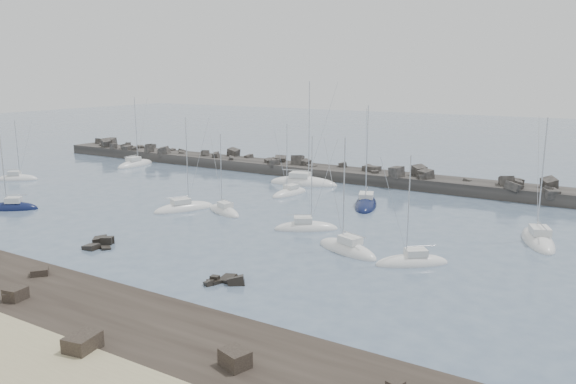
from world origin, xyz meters
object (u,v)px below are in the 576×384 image
object	(u,v)px
sailboat_10	(538,241)
sailboat_2	(12,208)
sailboat_3	(184,209)
sailboat_7	(306,228)
sailboat_4	(303,183)
sailboat_0	(17,179)
sailboat_8	(366,205)
sailboat_13	(412,263)
sailboat_5	(224,212)
sailboat_1	(135,165)
sailboat_9	(347,250)
sailboat_6	(290,194)

from	to	relation	value
sailboat_10	sailboat_2	bearing A→B (deg)	-161.52
sailboat_3	sailboat_7	xyz separation A→B (m)	(18.49, 0.22, 0.00)
sailboat_4	sailboat_7	distance (m)	26.75
sailboat_0	sailboat_8	world-z (taller)	sailboat_8
sailboat_7	sailboat_13	bearing A→B (deg)	-19.60
sailboat_5	sailboat_7	size ratio (longest dim) A/B	0.94
sailboat_2	sailboat_8	size ratio (longest dim) A/B	0.75
sailboat_4	sailboat_10	size ratio (longest dim) A/B	1.23
sailboat_7	sailboat_13	world-z (taller)	sailboat_7
sailboat_1	sailboat_10	size ratio (longest dim) A/B	0.99
sailboat_0	sailboat_9	bearing A→B (deg)	-5.11
sailboat_8	sailboat_13	distance (m)	23.84
sailboat_0	sailboat_4	world-z (taller)	sailboat_4
sailboat_10	sailboat_13	bearing A→B (deg)	-123.51
sailboat_1	sailboat_2	bearing A→B (deg)	-69.24
sailboat_7	sailboat_2	bearing A→B (deg)	-162.42
sailboat_0	sailboat_6	bearing A→B (deg)	17.67
sailboat_2	sailboat_13	world-z (taller)	sailboat_13
sailboat_4	sailboat_13	bearing A→B (deg)	-44.92
sailboat_1	sailboat_4	bearing A→B (deg)	1.53
sailboat_3	sailboat_4	bearing A→B (deg)	78.34
sailboat_2	sailboat_4	distance (m)	42.66
sailboat_1	sailboat_8	size ratio (longest dim) A/B	0.97
sailboat_0	sailboat_8	distance (m)	59.41
sailboat_1	sailboat_3	size ratio (longest dim) A/B	1.09
sailboat_1	sailboat_6	size ratio (longest dim) A/B	1.25
sailboat_2	sailboat_3	world-z (taller)	sailboat_3
sailboat_5	sailboat_7	distance (m)	13.06
sailboat_8	sailboat_2	bearing A→B (deg)	-145.83
sailboat_4	sailboat_9	size ratio (longest dim) A/B	1.41
sailboat_4	sailboat_9	bearing A→B (deg)	-52.60
sailboat_4	sailboat_6	size ratio (longest dim) A/B	1.55
sailboat_1	sailboat_3	xyz separation A→B (m)	(32.47, -22.21, -0.01)
sailboat_5	sailboat_9	bearing A→B (deg)	-16.90
sailboat_7	sailboat_9	size ratio (longest dim) A/B	0.93
sailboat_6	sailboat_13	xyz separation A→B (m)	(26.08, -20.40, 0.01)
sailboat_4	sailboat_13	xyz separation A→B (m)	(28.23, -28.15, -0.01)
sailboat_2	sailboat_4	bearing A→B (deg)	55.20
sailboat_6	sailboat_7	bearing A→B (deg)	-52.81
sailboat_3	sailboat_13	bearing A→B (deg)	-8.53
sailboat_2	sailboat_4	size ratio (longest dim) A/B	0.62
sailboat_5	sailboat_13	xyz separation A→B (m)	(27.52, -6.51, 0.00)
sailboat_6	sailboat_3	bearing A→B (deg)	-114.17
sailboat_1	sailboat_3	world-z (taller)	sailboat_1
sailboat_8	sailboat_10	distance (m)	23.32
sailboat_0	sailboat_6	size ratio (longest dim) A/B	0.96
sailboat_6	sailboat_10	xyz separation A→B (m)	(35.18, -6.67, 0.03)
sailboat_1	sailboat_9	size ratio (longest dim) A/B	1.13
sailboat_3	sailboat_13	world-z (taller)	sailboat_3
sailboat_3	sailboat_7	bearing A→B (deg)	0.70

